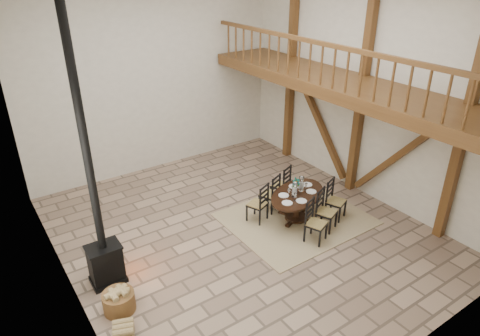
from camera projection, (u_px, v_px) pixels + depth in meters
ground at (242, 231)px, 9.25m from camera, size 8.00×8.00×0.00m
room_shell at (291, 86)px, 8.52m from camera, size 7.02×8.02×5.01m
rug at (296, 219)px, 9.66m from camera, size 3.00×2.50×0.02m
dining_table at (297, 205)px, 9.50m from camera, size 2.01×2.19×1.03m
wood_stove at (100, 229)px, 7.31m from camera, size 0.61×0.47×5.00m
log_basket at (119, 301)px, 7.10m from camera, size 0.53×0.53×0.44m
log_stack at (124, 330)px, 6.65m from camera, size 0.41×0.42×0.22m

